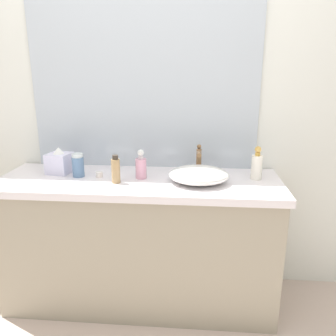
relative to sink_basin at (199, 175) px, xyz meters
name	(u,v)px	position (x,y,z in m)	size (l,w,h in m)	color
bathroom_wall_rear	(156,99)	(-0.29, 0.36, 0.41)	(6.00, 0.06, 2.60)	silver
vanity_counter	(140,241)	(-0.36, 0.03, -0.47)	(1.72, 0.57, 0.85)	gray
wall_mirror_panel	(144,85)	(-0.36, 0.32, 0.50)	(1.47, 0.01, 1.09)	#B2BCC6
sink_basin	(199,175)	(0.00, 0.00, 0.00)	(0.35, 0.30, 0.09)	silver
faucet	(199,158)	(0.00, 0.17, 0.06)	(0.03, 0.14, 0.19)	brown
soap_dispenser	(141,167)	(-0.35, 0.05, 0.03)	(0.07, 0.07, 0.18)	pink
lotion_bottle	(116,170)	(-0.48, -0.04, 0.03)	(0.05, 0.05, 0.17)	#A68355
perfume_bottle	(257,165)	(0.35, 0.10, 0.04)	(0.07, 0.07, 0.20)	white
spray_can	(78,165)	(-0.74, 0.05, 0.02)	(0.07, 0.07, 0.15)	slate
tissue_box	(60,162)	(-0.89, 0.12, 0.02)	(0.16, 0.16, 0.17)	silver
candle_jar	(99,174)	(-0.61, 0.06, -0.03)	(0.04, 0.04, 0.03)	silver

